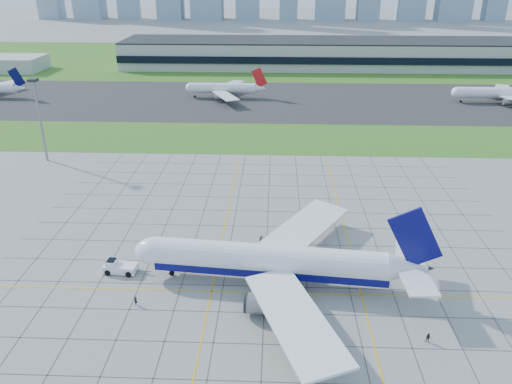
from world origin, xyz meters
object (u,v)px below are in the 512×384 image
(pushback_tug, at_px, (119,267))
(crew_far, at_px, (428,338))
(light_mast, at_px, (38,110))
(distant_jet_2, at_px, (507,93))
(crew_near, at_px, (136,301))
(distant_jet_1, at_px, (224,88))
(airliner, at_px, (272,261))

(pushback_tug, distance_m, crew_far, 58.90)
(light_mast, xyz_separation_m, distant_jet_2, (173.85, 79.60, -11.69))
(crew_near, xyz_separation_m, distant_jet_1, (0.78, 155.43, 3.58))
(pushback_tug, xyz_separation_m, crew_far, (55.97, -18.33, -0.27))
(airliner, xyz_separation_m, distant_jet_2, (102.52, 143.46, -0.45))
(crew_far, relative_size, distant_jet_2, 0.04)
(airliner, distance_m, pushback_tug, 30.86)
(airliner, bearing_deg, pushback_tug, -179.46)
(crew_near, height_order, distant_jet_1, distant_jet_1)
(airliner, distance_m, crew_far, 30.15)
(light_mast, xyz_separation_m, crew_far, (96.79, -79.51, -15.27))
(distant_jet_1, distance_m, distant_jet_2, 126.24)
(pushback_tug, height_order, distant_jet_2, distant_jet_2)
(airliner, relative_size, pushback_tug, 6.03)
(pushback_tug, distance_m, distant_jet_1, 145.19)
(airliner, height_order, crew_far, airliner)
(pushback_tug, bearing_deg, distant_jet_1, 92.84)
(pushback_tug, height_order, distant_jet_1, distant_jet_1)
(crew_far, distance_m, distant_jet_1, 170.58)
(crew_near, bearing_deg, light_mast, 65.98)
(pushback_tug, relative_size, crew_far, 5.29)
(crew_far, distance_m, distant_jet_2, 176.83)
(light_mast, relative_size, crew_near, 14.17)
(light_mast, height_order, airliner, light_mast)
(distant_jet_1, bearing_deg, crew_near, -90.29)
(light_mast, relative_size, crew_far, 14.11)
(crew_near, xyz_separation_m, distant_jet_2, (126.94, 151.22, 3.58))
(light_mast, height_order, distant_jet_1, light_mast)
(crew_near, relative_size, distant_jet_2, 0.04)
(crew_far, relative_size, distant_jet_1, 0.04)
(distant_jet_1, bearing_deg, crew_far, -73.27)
(crew_near, bearing_deg, distant_jet_1, 32.48)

